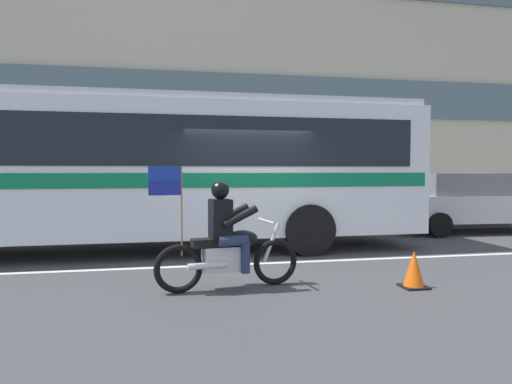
{
  "coord_description": "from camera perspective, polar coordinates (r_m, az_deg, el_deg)",
  "views": [
    {
      "loc": [
        -1.57,
        -8.69,
        1.71
      ],
      "look_at": [
        0.08,
        -0.21,
        1.3
      ],
      "focal_mm": 31.76,
      "sensor_mm": 36.0,
      "label": 1
    }
  ],
  "objects": [
    {
      "name": "sidewalk_curb",
      "position": [
        13.97,
        -4.48,
        -4.03
      ],
      "size": [
        28.0,
        3.8,
        0.15
      ],
      "primitive_type": "cube",
      "color": "#A39E93",
      "rests_on": "ground_plane"
    },
    {
      "name": "office_building_facade",
      "position": [
        16.78,
        -5.49,
        18.42
      ],
      "size": [
        28.0,
        0.89,
        12.5
      ],
      "color": "#B2A893",
      "rests_on": "ground_plane"
    },
    {
      "name": "parked_sedan_curbside",
      "position": [
        13.95,
        24.95,
        -1.09
      ],
      "size": [
        4.68,
        2.0,
        1.64
      ],
      "color": "silver",
      "rests_on": "ground_plane"
    },
    {
      "name": "fire_hydrant",
      "position": [
        13.84,
        12.3,
        -2.3
      ],
      "size": [
        0.22,
        0.3,
        0.75
      ],
      "color": "#4C8C3F",
      "rests_on": "sidewalk_curb"
    },
    {
      "name": "ground_plane",
      "position": [
        8.99,
        -0.75,
        -8.28
      ],
      "size": [
        60.0,
        60.0,
        0.0
      ],
      "primitive_type": "plane",
      "color": "#3D3D3F"
    },
    {
      "name": "motorcycle_with_rider",
      "position": [
        6.57,
        -3.69,
        -6.46
      ],
      "size": [
        2.18,
        0.7,
        1.78
      ],
      "color": "black",
      "rests_on": "ground_plane"
    },
    {
      "name": "transit_bus",
      "position": [
        9.89,
        -13.41,
        3.62
      ],
      "size": [
        11.66,
        2.72,
        3.22
      ],
      "color": "silver",
      "rests_on": "ground_plane"
    },
    {
      "name": "lane_center_stripe",
      "position": [
        8.41,
        -0.02,
        -9.01
      ],
      "size": [
        26.6,
        0.14,
        0.01
      ],
      "primitive_type": "cube",
      "color": "silver",
      "rests_on": "ground_plane"
    },
    {
      "name": "traffic_cone",
      "position": [
        7.1,
        19.27,
        -9.27
      ],
      "size": [
        0.36,
        0.36,
        0.55
      ],
      "color": "#EA590F",
      "rests_on": "ground_plane"
    }
  ]
}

